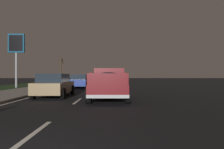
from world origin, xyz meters
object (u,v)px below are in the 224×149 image
at_px(bare_tree_far, 61,69).
at_px(sedan_black, 93,79).
at_px(sedan_blue, 80,81).
at_px(gas_price_sign, 16,47).
at_px(sedan_tan, 55,85).
at_px(sedan_white, 112,80).
at_px(pickup_truck, 109,83).

bearing_deg(bare_tree_far, sedan_black, -128.99).
xyz_separation_m(sedan_blue, gas_price_sign, (0.71, 7.54, 3.91)).
distance_m(sedan_blue, sedan_tan, 9.07).
distance_m(sedan_tan, sedan_black, 22.01).
bearing_deg(gas_price_sign, sedan_white, -65.43).
xyz_separation_m(sedan_blue, sedan_black, (12.94, -0.23, 0.00)).
xyz_separation_m(sedan_white, sedan_tan, (-14.88, 3.79, 0.00)).
bearing_deg(sedan_black, sedan_blue, 178.98).
bearing_deg(gas_price_sign, sedan_black, -32.45).
height_order(sedan_white, bare_tree_far, bare_tree_far).
xyz_separation_m(pickup_truck, gas_price_sign, (11.11, 11.04, 3.71)).
height_order(sedan_blue, sedan_tan, same).
height_order(pickup_truck, sedan_tan, pickup_truck).
distance_m(pickup_truck, sedan_tan, 3.92).
bearing_deg(sedan_blue, gas_price_sign, 84.61).
relative_size(pickup_truck, sedan_black, 1.23).
xyz_separation_m(sedan_tan, gas_price_sign, (9.78, 7.36, 3.91)).
bearing_deg(pickup_truck, sedan_white, -0.38).
height_order(sedan_blue, bare_tree_far, bare_tree_far).
bearing_deg(sedan_tan, bare_tree_far, 13.70).
bearing_deg(pickup_truck, sedan_tan, 70.12).
bearing_deg(sedan_white, sedan_blue, 148.17).
xyz_separation_m(sedan_tan, bare_tree_far, (27.83, 6.78, 1.98)).
bearing_deg(sedan_tan, sedan_white, -14.29).
bearing_deg(pickup_truck, sedan_blue, 18.59).
distance_m(sedan_white, sedan_tan, 15.36).
height_order(sedan_blue, sedan_white, same).
distance_m(pickup_truck, sedan_black, 23.57).
height_order(pickup_truck, bare_tree_far, bare_tree_far).
xyz_separation_m(sedan_tan, sedan_black, (22.01, -0.41, 0.00)).
bearing_deg(sedan_black, gas_price_sign, 147.55).
bearing_deg(sedan_blue, pickup_truck, -161.41).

